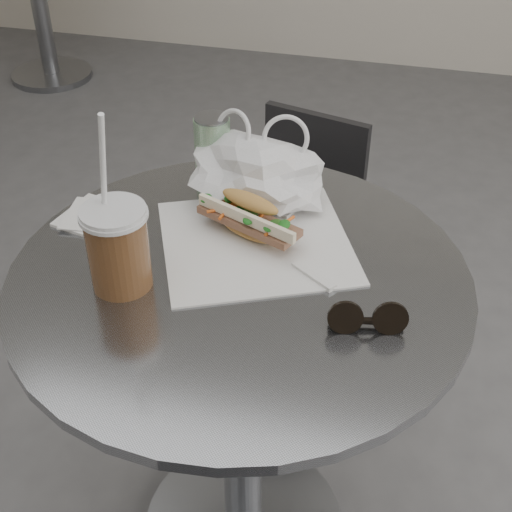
% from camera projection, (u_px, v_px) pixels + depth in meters
% --- Properties ---
extents(cafe_table, '(0.76, 0.76, 0.74)m').
position_uv_depth(cafe_table, '(241.00, 388.00, 1.33)').
color(cafe_table, slate).
rests_on(cafe_table, ground).
extents(chair_far, '(0.36, 0.39, 0.68)m').
position_uv_depth(chair_far, '(289.00, 261.00, 1.90)').
color(chair_far, '#2B2B2D').
rests_on(chair_far, ground).
extents(sandwich_paper, '(0.41, 0.40, 0.00)m').
position_uv_depth(sandwich_paper, '(256.00, 242.00, 1.23)').
color(sandwich_paper, white).
rests_on(sandwich_paper, cafe_table).
extents(banh_mi, '(0.25, 0.18, 0.08)m').
position_uv_depth(banh_mi, '(249.00, 217.00, 1.22)').
color(banh_mi, '#C28849').
rests_on(banh_mi, sandwich_paper).
extents(iced_coffee, '(0.11, 0.11, 0.30)m').
position_uv_depth(iced_coffee, '(118.00, 246.00, 1.10)').
color(iced_coffee, brown).
rests_on(iced_coffee, cafe_table).
extents(sunglasses, '(0.12, 0.05, 0.05)m').
position_uv_depth(sunglasses, '(367.00, 319.00, 1.04)').
color(sunglasses, black).
rests_on(sunglasses, cafe_table).
extents(plastic_bag, '(0.27, 0.22, 0.12)m').
position_uv_depth(plastic_bag, '(256.00, 172.00, 1.30)').
color(plastic_bag, white).
rests_on(plastic_bag, cafe_table).
extents(napkin_stack, '(0.14, 0.14, 0.01)m').
position_uv_depth(napkin_stack, '(95.00, 216.00, 1.29)').
color(napkin_stack, white).
rests_on(napkin_stack, cafe_table).
extents(drink_can, '(0.07, 0.07, 0.13)m').
position_uv_depth(drink_can, '(213.00, 149.00, 1.36)').
color(drink_can, '#63AA65').
rests_on(drink_can, cafe_table).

